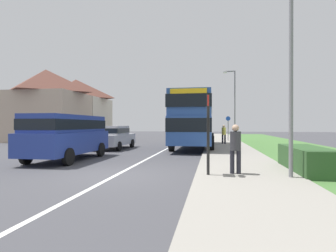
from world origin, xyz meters
name	(u,v)px	position (x,y,z in m)	size (l,w,h in m)	color
ground_plane	(116,175)	(0.00, 0.00, 0.00)	(120.00, 120.00, 0.00)	#424247
lane_marking_centre	(161,152)	(0.00, 8.00, 0.00)	(0.14, 60.00, 0.01)	silver
pavement_near_side	(233,156)	(4.20, 6.00, 0.06)	(3.20, 68.00, 0.12)	gray
grass_verge_seaward	(322,158)	(8.50, 6.00, 0.04)	(6.00, 68.00, 0.08)	#477538
roadside_hedge	(307,160)	(6.30, 1.36, 0.45)	(1.10, 3.39, 0.90)	#2D5128
double_decker_bus	(194,118)	(1.84, 11.09, 2.14)	(2.80, 9.90, 3.70)	#284C93
parked_van_blue	(68,133)	(-3.63, 3.37, 1.26)	(2.11, 5.24, 2.11)	navy
parked_car_silver	(114,136)	(-3.59, 9.35, 0.88)	(1.89, 4.57, 1.59)	#B7B7BC
pedestrian_at_stop	(235,147)	(3.85, 0.28, 0.98)	(0.34, 0.34, 1.67)	#23232D
pedestrian_walking_away	(224,133)	(4.06, 14.33, 0.98)	(0.34, 0.34, 1.67)	#23232D
bus_stop_sign	(208,129)	(3.00, -0.04, 1.54)	(0.09, 0.52, 2.60)	black
cycle_route_sign	(228,127)	(4.66, 18.95, 1.43)	(0.44, 0.08, 2.52)	slate
street_lamp_near	(288,20)	(5.32, -0.04, 4.73)	(1.14, 0.20, 8.35)	slate
street_lamp_mid	(234,101)	(5.12, 17.90, 3.94)	(1.14, 0.20, 6.80)	slate
house_terrace_far_side	(62,107)	(-13.54, 19.65, 3.64)	(7.20, 12.12, 7.28)	tan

